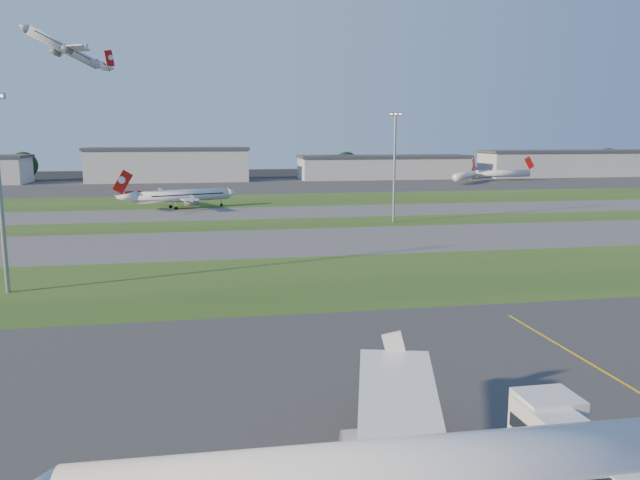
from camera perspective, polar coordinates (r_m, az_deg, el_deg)
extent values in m
cube|color=#284517|center=(93.09, 7.98, -3.28)|extent=(300.00, 34.00, 0.01)
cube|color=#515154|center=(124.24, 3.21, 0.03)|extent=(300.00, 32.00, 0.01)
cube|color=#284517|center=(148.38, 0.94, 1.60)|extent=(300.00, 18.00, 0.01)
cube|color=#515154|center=(169.82, -0.51, 2.61)|extent=(300.00, 26.00, 0.01)
cube|color=#284517|center=(202.21, -2.12, 3.72)|extent=(300.00, 40.00, 0.01)
cube|color=#333335|center=(261.50, -4.02, 5.03)|extent=(400.00, 80.00, 0.01)
cube|color=silver|center=(40.50, 20.04, -15.14)|extent=(3.40, 3.00, 3.00)
cylinder|color=gray|center=(40.11, 21.27, -19.29)|extent=(0.70, 0.70, 3.20)
cube|color=silver|center=(39.53, 7.26, -15.12)|extent=(9.05, 17.24, 1.70)
cylinder|color=gray|center=(37.56, 5.78, -18.55)|extent=(4.67, 2.61, 2.53)
cylinder|color=silver|center=(180.98, -12.38, 3.99)|extent=(25.84, 12.66, 3.35)
cube|color=#B1100B|center=(175.86, -17.60, 5.08)|extent=(5.44, 2.35, 6.66)
cube|color=silver|center=(187.39, -13.35, 4.01)|extent=(10.84, 13.07, 1.36)
cube|color=silver|center=(174.12, -11.88, 3.65)|extent=(5.58, 13.59, 1.36)
cylinder|color=gray|center=(186.07, -12.76, 3.69)|extent=(4.18, 3.22, 2.02)
cylinder|color=gray|center=(176.48, -11.68, 3.42)|extent=(4.18, 3.22, 2.02)
cylinder|color=silver|center=(263.26, -22.40, 15.93)|extent=(24.91, 18.44, 3.51)
cube|color=#B1100B|center=(271.10, -18.88, 16.93)|extent=(5.14, 3.63, 6.99)
cube|color=silver|center=(256.82, -21.54, 16.06)|extent=(13.09, 12.35, 1.43)
cube|color=silver|center=(270.33, -22.82, 15.62)|extent=(8.66, 14.44, 1.43)
cylinder|color=gray|center=(258.00, -22.00, 15.77)|extent=(4.40, 3.93, 2.12)
cylinder|color=gray|center=(267.82, -22.92, 15.46)|extent=(4.40, 3.93, 2.12)
cylinder|color=silver|center=(278.21, 13.11, 5.73)|extent=(19.13, 22.00, 3.20)
cube|color=#B1100B|center=(290.44, 13.89, 6.80)|extent=(3.55, 4.16, 6.16)
cylinder|color=silver|center=(299.67, 16.35, 5.85)|extent=(26.00, 3.24, 3.20)
cube|color=#B1100B|center=(305.50, 18.59, 6.71)|extent=(5.18, 0.31, 6.16)
cylinder|color=gray|center=(90.32, -27.19, 3.40)|extent=(0.60, 0.60, 25.00)
cylinder|color=gray|center=(148.92, 6.81, 6.39)|extent=(0.60, 0.60, 25.00)
cube|color=gray|center=(148.79, 6.91, 11.36)|extent=(3.20, 0.50, 0.80)
cube|color=#FFF2CC|center=(148.79, 6.91, 11.36)|extent=(2.80, 0.70, 0.35)
cube|color=#95979C|center=(289.85, -13.65, 6.61)|extent=(70.00, 22.00, 14.00)
cube|color=#383A3F|center=(289.59, -13.71, 8.11)|extent=(71.40, 23.00, 1.20)
cube|color=#95979C|center=(301.41, 5.83, 6.55)|extent=(80.00, 22.00, 10.00)
cube|color=#383A3F|center=(301.17, 5.85, 7.61)|extent=(81.60, 23.00, 1.20)
cube|color=#95979C|center=(342.92, 22.20, 6.42)|extent=(95.00, 22.00, 12.00)
cube|color=#383A3F|center=(342.70, 22.27, 7.52)|extent=(96.90, 23.00, 1.20)
cylinder|color=black|center=(315.25, -25.39, 5.30)|extent=(1.00, 1.00, 4.40)
sphere|color=black|center=(315.00, -25.45, 6.20)|extent=(12.10, 12.10, 12.10)
cylinder|color=black|center=(300.80, -8.72, 5.87)|extent=(1.00, 1.00, 3.60)
sphere|color=black|center=(300.57, -8.74, 6.64)|extent=(9.90, 9.90, 9.90)
cylinder|color=black|center=(311.36, 2.43, 6.15)|extent=(1.00, 1.00, 4.20)
sphere|color=black|center=(311.12, 2.44, 7.02)|extent=(11.55, 11.55, 11.55)
cylinder|color=black|center=(334.22, 15.22, 6.02)|extent=(1.00, 1.00, 3.80)
sphere|color=black|center=(334.01, 15.25, 6.75)|extent=(10.45, 10.45, 10.45)
cylinder|color=black|center=(373.04, 24.76, 5.88)|extent=(1.00, 1.00, 4.60)
sphere|color=black|center=(372.82, 24.81, 6.67)|extent=(12.65, 12.65, 12.65)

